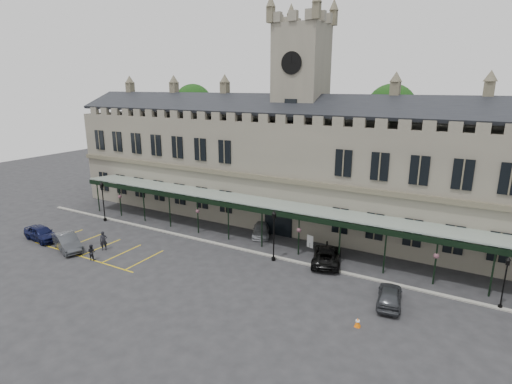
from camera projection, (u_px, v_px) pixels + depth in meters
The scene contains 22 objects.
ground at pixel (222, 275), 34.28m from camera, with size 140.00×140.00×0.00m, color #242426.
station_building at pixel (298, 169), 45.98m from camera, with size 60.00×10.36×17.30m.
clock_tower at pixel (300, 110), 44.33m from camera, with size 5.60×5.60×24.80m.
canopy at pixel (263, 223), 39.93m from camera, with size 50.00×4.10×4.30m.
kerb at pixel (253, 252), 38.89m from camera, with size 60.00×0.40×0.12m, color gray.
parking_markings at pixel (97, 249), 39.67m from camera, with size 16.00×6.00×0.01m, color gold, non-canonical shape.
tree_behind_left at pixel (193, 105), 62.43m from camera, with size 6.00×6.00×16.00m.
tree_behind_mid at pixel (391, 111), 48.18m from camera, with size 6.00×6.00×16.00m.
lamp_post_left at pixel (103, 198), 47.24m from camera, with size 0.46×0.46×4.87m.
lamp_post_mid at pixel (274, 231), 36.41m from camera, with size 0.46×0.46×4.90m.
lamp_post_right at pixel (505, 278), 28.52m from camera, with size 0.39×0.39×4.10m.
traffic_cone at pixel (358, 322), 26.88m from camera, with size 0.42×0.42×0.67m.
sign_board at pixel (310, 242), 39.95m from camera, with size 0.74×0.25×1.29m.
bollard_left at pixel (256, 233), 42.87m from camera, with size 0.16×0.16×0.90m, color black.
bollard_right at pixel (327, 246), 39.41m from camera, with size 0.16×0.16×0.89m, color black.
car_left_a at pixel (41, 233), 41.81m from camera, with size 1.85×4.60×1.57m, color black.
car_left_b at pixel (67, 242), 39.40m from camera, with size 1.69×4.84×1.60m, color #303337.
car_taxi at pixel (261, 230), 43.28m from camera, with size 1.78×4.37×1.27m, color #94979B.
car_van at pixel (327, 255), 36.45m from camera, with size 2.47×5.36×1.49m, color black.
car_right_a at pixel (390, 296), 29.52m from camera, with size 1.71×4.24×1.44m, color #303337.
person_a at pixel (104, 241), 39.28m from camera, with size 0.70×0.46×1.93m, color black.
person_b at pixel (91, 252), 37.08m from camera, with size 0.74×0.58×1.53m, color black.
Camera 1 is at (17.94, -25.77, 15.79)m, focal length 28.00 mm.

